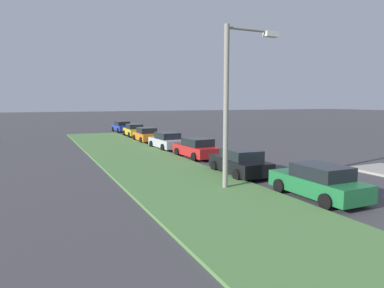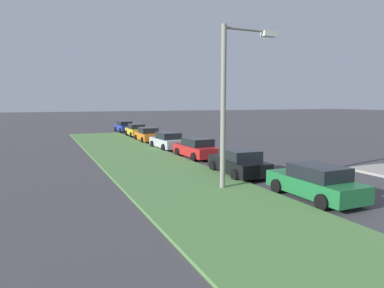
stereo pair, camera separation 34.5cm
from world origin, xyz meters
TOP-DOWN VIEW (x-y plane):
  - grass_median at (10.00, 7.63)m, footprint 60.00×6.00m
  - parked_car_green at (5.88, 3.48)m, footprint 4.30×2.02m
  - parked_car_black at (11.26, 3.93)m, footprint 4.39×2.20m
  - parked_car_red at (17.59, 3.58)m, footprint 4.40×2.21m
  - parked_car_silver at (23.00, 3.85)m, footprint 4.37×2.16m
  - parked_car_orange at (29.16, 3.80)m, footprint 4.34×2.10m
  - parked_car_yellow at (35.21, 3.42)m, footprint 4.35×2.12m
  - parked_car_blue at (41.99, 3.30)m, footprint 4.37×2.15m
  - streetlight at (8.82, 5.95)m, footprint 0.36×2.87m

SIDE VIEW (x-z plane):
  - grass_median at x=10.00m, z-range 0.00..0.12m
  - parked_car_green at x=5.88m, z-range -0.02..1.45m
  - parked_car_black at x=11.26m, z-range -0.02..1.45m
  - parked_car_red at x=17.59m, z-range -0.02..1.45m
  - parked_car_silver at x=23.00m, z-range -0.02..1.45m
  - parked_car_orange at x=29.16m, z-range -0.02..1.45m
  - parked_car_yellow at x=35.21m, z-range -0.02..1.45m
  - parked_car_blue at x=41.99m, z-range -0.02..1.45m
  - streetlight at x=8.82m, z-range 0.64..8.14m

